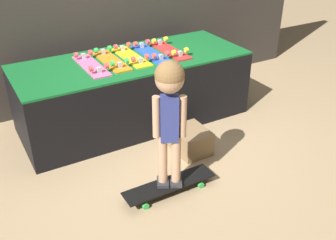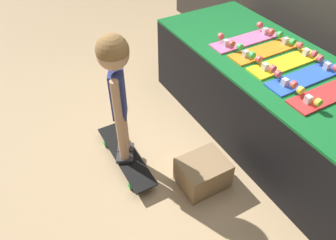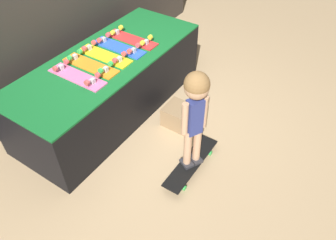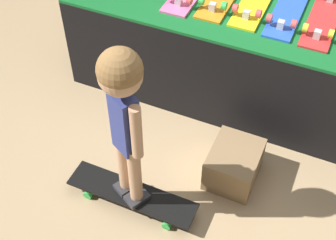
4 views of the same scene
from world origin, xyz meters
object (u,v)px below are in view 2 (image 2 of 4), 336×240
Objects in this scene: skateboard_yellow_on_rack at (286,62)px; skateboard_blue_on_rack at (306,76)px; skateboard_red_on_rack at (330,92)px; storage_box at (203,173)px; child at (116,79)px; skateboard_orange_on_rack at (266,49)px; skateboard_on_floor at (126,156)px; skateboard_pink_on_rack at (246,39)px.

skateboard_yellow_on_rack is 0.22m from skateboard_blue_on_rack.
storage_box is at bearing -106.20° from skateboard_red_on_rack.
child is (-0.51, -1.26, 0.10)m from skateboard_blue_on_rack.
skateboard_blue_on_rack is (0.44, -0.01, 0.00)m from skateboard_orange_on_rack.
skateboard_yellow_on_rack is at bearing 104.77° from child.
skateboard_orange_on_rack is 1.43m from skateboard_on_floor.
skateboard_yellow_on_rack is 1.00× the size of skateboard_red_on_rack.
skateboard_pink_on_rack is 1.00× the size of skateboard_yellow_on_rack.
skateboard_yellow_on_rack is at bearing 176.67° from skateboard_red_on_rack.
skateboard_blue_on_rack is (0.22, -0.02, 0.00)m from skateboard_yellow_on_rack.
storage_box is at bearing -91.40° from skateboard_blue_on_rack.
storage_box is at bearing -76.83° from skateboard_yellow_on_rack.
skateboard_pink_on_rack is 0.22m from skateboard_orange_on_rack.
skateboard_orange_on_rack and skateboard_red_on_rack have the same top height.
child is 2.99× the size of storage_box.
skateboard_orange_on_rack is 1.00× the size of skateboard_yellow_on_rack.
skateboard_pink_on_rack is 1.00× the size of skateboard_orange_on_rack.
skateboard_pink_on_rack is 1.82× the size of storage_box.
skateboard_pink_on_rack is 1.41m from skateboard_on_floor.
skateboard_yellow_on_rack is 1.31m from child.
skateboard_pink_on_rack is at bearing 127.89° from storage_box.
skateboard_pink_on_rack reaches higher than storage_box.
storage_box is (-0.02, -0.83, -0.61)m from skateboard_blue_on_rack.
child is 0.96m from storage_box.
skateboard_red_on_rack is 1.45m from child.
skateboard_on_floor is (0.15, -1.24, -0.66)m from skateboard_pink_on_rack.
skateboard_on_floor is 2.23× the size of storage_box.
skateboard_orange_on_rack is at bearing 178.18° from skateboard_red_on_rack.
skateboard_on_floor is 0.65m from storage_box.
storage_box reaches higher than skateboard_on_floor.
skateboard_yellow_on_rack is at bearing 103.17° from storage_box.
skateboard_on_floor is (-0.07, -1.27, -0.66)m from skateboard_orange_on_rack.
child reaches higher than skateboard_orange_on_rack.
skateboard_orange_on_rack is 0.44m from skateboard_blue_on_rack.
storage_box is at bearing 68.77° from child.
skateboard_red_on_rack is at bearing 87.36° from child.
skateboard_orange_on_rack is 0.61× the size of child.
skateboard_blue_on_rack is 1.00× the size of skateboard_red_on_rack.
skateboard_pink_on_rack is at bearing -175.93° from skateboard_yellow_on_rack.
skateboard_pink_on_rack and skateboard_red_on_rack have the same top height.
skateboard_blue_on_rack is (0.66, 0.01, 0.00)m from skateboard_pink_on_rack.
skateboard_red_on_rack is (0.87, 0.01, 0.00)m from skateboard_pink_on_rack.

